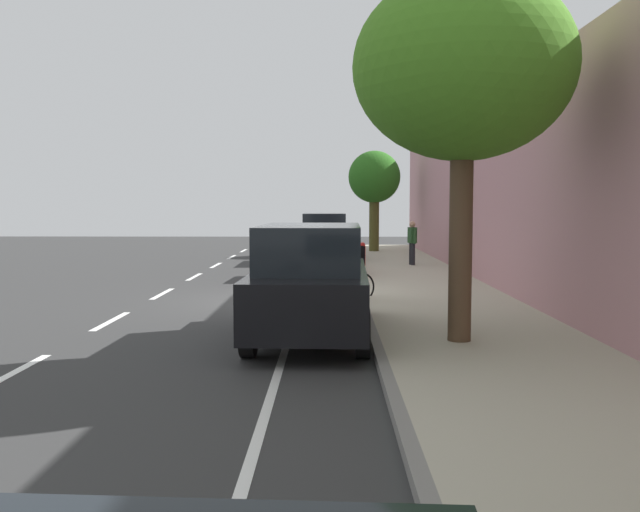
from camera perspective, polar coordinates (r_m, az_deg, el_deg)
The scene contains 15 objects.
ground at distance 16.61m, azimuth -4.05°, elevation -3.78°, with size 66.69×66.69×0.00m, color #313131.
sidewalk at distance 16.74m, azimuth 9.75°, elevation -3.51°, with size 3.52×41.68×0.14m, color #B5AE97.
curb_edge at distance 16.56m, azimuth 3.43°, elevation -3.55°, with size 0.16×41.68×0.14m, color gray.
lane_stripe_centre at distance 16.33m, azimuth -14.87°, elevation -4.04°, with size 0.14×40.00×0.01m.
lane_stripe_bike_edge at distance 16.57m, azimuth -1.67°, elevation -3.78°, with size 0.12×41.68×0.01m, color white.
building_facade at distance 17.02m, azimuth 16.59°, elevation 5.34°, with size 0.50×41.68×5.39m, color #BC848B.
parked_suv_black_second at distance 11.77m, azimuth -0.78°, elevation -2.08°, with size 2.07×4.75×1.99m.
parked_sedan_red_mid at distance 21.84m, azimuth -0.29°, elevation 0.16°, with size 1.96×4.46×1.52m.
parked_suv_grey_far at distance 27.77m, azimuth 0.38°, elevation 1.62°, with size 1.98×4.70×1.99m.
bicycle_at_curb at distance 16.07m, azimuth 1.85°, elevation -2.66°, with size 1.61×0.80×0.78m.
cyclist_with_backpack at distance 15.57m, azimuth 2.70°, elevation -0.35°, with size 0.52×0.56×1.75m.
street_tree_mid_block at distance 11.29m, azimuth 11.93°, elevation 15.09°, with size 3.49×3.49×5.83m.
street_tree_far_end at distance 32.35m, azimuth 4.58°, elevation 6.49°, with size 2.45×2.45×4.73m.
pedestrian_on_phone at distance 24.99m, azimuth 7.75°, elevation 1.31°, with size 0.31×0.60×1.60m.
fire_hydrant at distance 24.59m, azimuth 3.59°, elevation 0.19°, with size 0.22×0.22×0.84m.
Camera 1 is at (1.41, -16.39, 2.34)m, focal length 38.14 mm.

